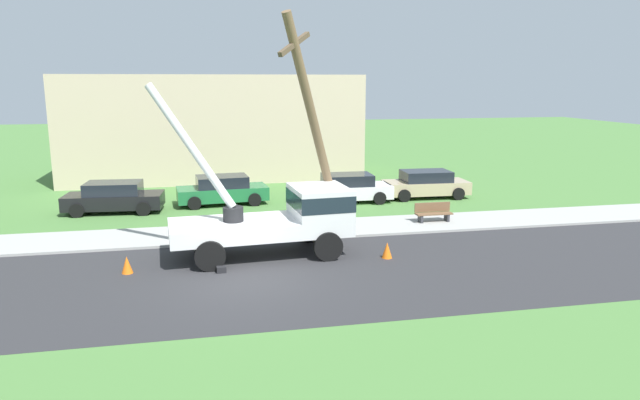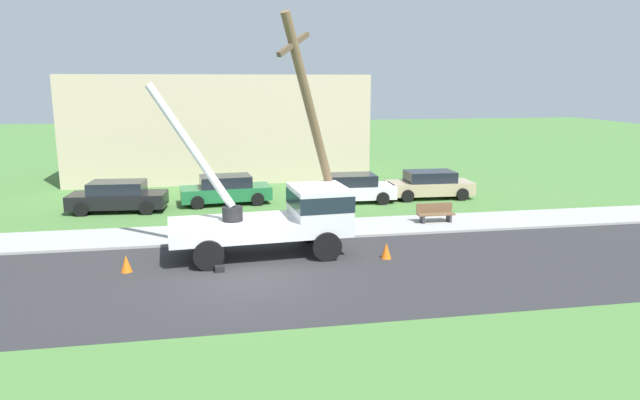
{
  "view_description": "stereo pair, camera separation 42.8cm",
  "coord_description": "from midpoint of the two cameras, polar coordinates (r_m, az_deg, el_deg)",
  "views": [
    {
      "loc": [
        -1.13,
        -17.02,
        6.01
      ],
      "look_at": [
        3.06,
        3.28,
        1.71
      ],
      "focal_mm": 32.2,
      "sensor_mm": 36.0,
      "label": 1
    },
    {
      "loc": [
        -0.71,
        -17.1,
        6.01
      ],
      "look_at": [
        3.06,
        3.28,
        1.71
      ],
      "focal_mm": 32.2,
      "sensor_mm": 36.0,
      "label": 2
    }
  ],
  "objects": [
    {
      "name": "parked_sedan_black",
      "position": [
        28.47,
        -19.04,
        0.34
      ],
      "size": [
        4.52,
        2.23,
        1.42
      ],
      "color": "black",
      "rests_on": "ground"
    },
    {
      "name": "parked_sedan_tan",
      "position": [
        30.61,
        11.23,
        1.52
      ],
      "size": [
        4.46,
        2.13,
        1.42
      ],
      "color": "tan",
      "rests_on": "ground"
    },
    {
      "name": "ground_plane",
      "position": [
        29.69,
        -8.47,
        -0.09
      ],
      "size": [
        120.0,
        120.0,
        0.0
      ],
      "primitive_type": "plane",
      "color": "#477538"
    },
    {
      "name": "traffic_cone_ahead",
      "position": [
        20.02,
        7.21,
        -5.01
      ],
      "size": [
        0.36,
        0.36,
        0.56
      ],
      "primitive_type": "cone",
      "color": "orange",
      "rests_on": "ground"
    },
    {
      "name": "leaning_utility_pole",
      "position": [
        20.59,
        0.19,
        6.79
      ],
      "size": [
        3.09,
        3.3,
        8.32
      ],
      "color": "brown",
      "rests_on": "ground"
    },
    {
      "name": "parked_sedan_green",
      "position": [
        28.94,
        -8.93,
        1.02
      ],
      "size": [
        4.54,
        2.27,
        1.42
      ],
      "color": "#1E6638",
      "rests_on": "ground"
    },
    {
      "name": "utility_truck",
      "position": [
        20.21,
        -3.05,
        -1.47
      ],
      "size": [
        6.92,
        3.23,
        5.98
      ],
      "color": "silver",
      "rests_on": "ground"
    },
    {
      "name": "park_bench",
      "position": [
        25.06,
        11.87,
        -1.33
      ],
      "size": [
        1.6,
        0.45,
        0.9
      ],
      "color": "brown",
      "rests_on": "ground"
    },
    {
      "name": "parked_sedan_white",
      "position": [
        29.03,
        3.46,
        1.18
      ],
      "size": [
        4.44,
        2.09,
        1.42
      ],
      "color": "silver",
      "rests_on": "ground"
    },
    {
      "name": "sidewalk_strip",
      "position": [
        23.28,
        -7.86,
        -3.24
      ],
      "size": [
        80.0,
        2.9,
        0.1
      ],
      "primitive_type": "cube",
      "color": "#9E9E99",
      "rests_on": "ground"
    },
    {
      "name": "lowrise_building_backdrop",
      "position": [
        36.96,
        -9.62,
        7.19
      ],
      "size": [
        18.0,
        6.0,
        6.4
      ],
      "primitive_type": "cube",
      "color": "#C6B293",
      "rests_on": "ground"
    },
    {
      "name": "traffic_cone_behind",
      "position": [
        19.45,
        -18.1,
        -6.03
      ],
      "size": [
        0.36,
        0.36,
        0.56
      ],
      "primitive_type": "cone",
      "color": "orange",
      "rests_on": "ground"
    },
    {
      "name": "road_asphalt",
      "position": [
        18.11,
        -7.02,
        -7.75
      ],
      "size": [
        80.0,
        7.94,
        0.01
      ],
      "primitive_type": "cube",
      "color": "#2B2B2D",
      "rests_on": "ground"
    }
  ]
}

